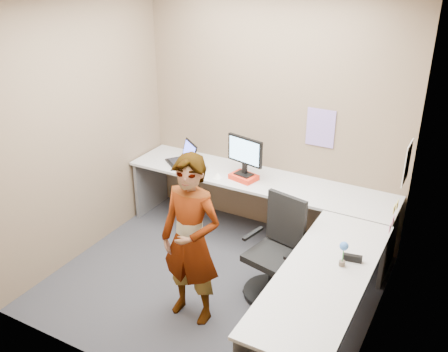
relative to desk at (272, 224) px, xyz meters
The scene contains 20 objects.
ground 0.83m from the desk, 138.54° to the right, with size 3.00×3.00×0.00m, color #27282D.
wall_back 1.27m from the desk, 115.54° to the left, with size 3.00×3.00×0.00m, color brown.
wall_right 1.36m from the desk, 19.95° to the right, with size 2.70×2.70×0.00m, color brown.
wall_left 2.12m from the desk, 168.73° to the right, with size 2.70×2.70×0.00m, color brown.
desk is the anchor object (origin of this frame).
paper_ream 0.76m from the desk, 138.43° to the left, with size 0.28×0.20×0.06m, color red.
monitor 0.88m from the desk, 137.56° to the left, with size 0.44×0.17×0.42m.
laptop 1.48m from the desk, 157.64° to the left, with size 0.44×0.43×0.24m.
trackball_mouse 1.19m from the desk, 156.01° to the left, with size 0.12×0.08×0.07m.
origami 0.93m from the desk, 154.33° to the left, with size 0.10×0.10×0.06m, color white.
stapler 1.00m from the desk, 26.95° to the right, with size 0.15×0.04×0.06m, color black.
flower 1.03m from the desk, 33.59° to the right, with size 0.07×0.07×0.22m.
calendar_purple 1.15m from the desk, 82.85° to the left, with size 0.30×0.01×0.40m, color #846BB7.
calendar_white 1.35m from the desk, 26.02° to the left, with size 0.01×0.28×0.38m, color white.
sticky_note_a 1.13m from the desk, ahead, with size 0.01×0.07×0.07m, color #F2E059.
sticky_note_b 1.10m from the desk, 11.49° to the left, with size 0.01×0.07×0.07m, color pink.
sticky_note_c 1.08m from the desk, ahead, with size 0.01×0.07×0.07m, color pink.
sticky_note_d 1.15m from the desk, 16.61° to the left, with size 0.01×0.07×0.07m, color #F2E059.
office_chair 0.34m from the desk, 58.36° to the right, with size 0.54×0.52×0.96m.
person 0.96m from the desk, 113.33° to the right, with size 0.56×0.37×1.53m, color #999399.
Camera 1 is at (2.01, -3.45, 3.02)m, focal length 40.00 mm.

